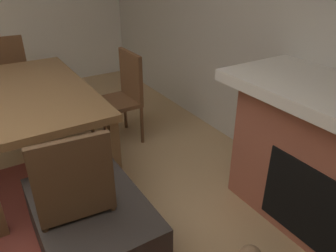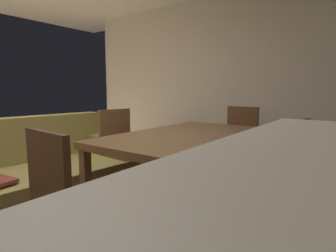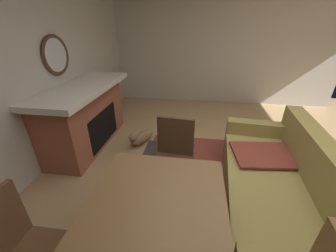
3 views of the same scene
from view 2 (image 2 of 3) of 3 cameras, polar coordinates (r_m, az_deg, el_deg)
floor at (r=2.56m, az=-28.61°, el=-20.15°), size 8.33×8.33×0.00m
wall_right_window_side at (r=4.87m, az=10.81°, el=9.83°), size 0.12×5.69×2.72m
area_rug at (r=2.39m, az=-26.67°, el=-21.96°), size 2.60×2.00×0.01m
couch at (r=2.90m, az=-29.72°, el=-10.42°), size 2.28×1.14×0.88m
tv_remote at (r=1.80m, az=-11.74°, el=-17.35°), size 0.08×0.17×0.02m
dining_table at (r=2.62m, az=3.85°, el=-3.10°), size 1.78×1.01×0.74m
dining_chair_east at (r=3.77m, az=14.45°, el=-2.31°), size 0.48×0.48×0.93m
dining_chair_west at (r=1.76m, az=-20.19°, el=-13.80°), size 0.48×0.48×0.93m
dining_chair_north at (r=3.21m, az=-9.76°, el=-3.87°), size 0.47×0.47×0.93m
dining_chair_south at (r=2.31m, az=23.14°, el=-8.81°), size 0.45×0.45×0.93m
potted_plant at (r=4.73m, az=-3.67°, el=-3.26°), size 0.34×0.34×0.49m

